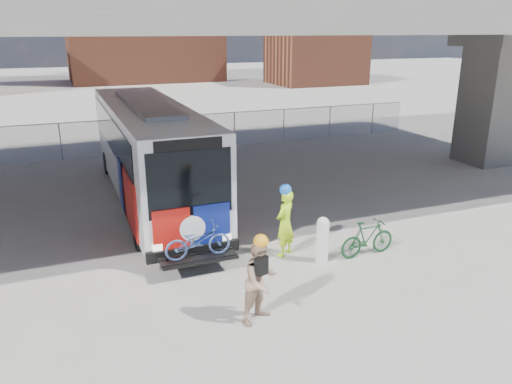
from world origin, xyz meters
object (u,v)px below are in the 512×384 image
bus (149,145)px  bollard (322,238)px  cyclist_hivis (285,221)px  bike_parked (368,238)px  cyclist_tan (261,280)px

bus → bollard: 7.99m
bus → bollard: size_ratio=9.84×
cyclist_hivis → bike_parked: bearing=122.6°
bus → cyclist_hivis: 6.92m
bus → cyclist_tan: bus is taller
bus → bollard: bearing=-64.7°
cyclist_tan → bus: bearing=69.6°
bollard → bike_parked: bollard is taller
cyclist_hivis → bike_parked: (2.14, -0.92, -0.49)m
bus → bike_parked: bearing=-56.9°
bollard → bike_parked: bearing=-5.7°
bus → cyclist_hivis: (2.59, -6.32, -1.09)m
bollard → cyclist_hivis: size_ratio=0.62×
bollard → bike_parked: (1.37, -0.14, -0.18)m
cyclist_hivis → cyclist_tan: (-1.90, -2.85, -0.06)m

